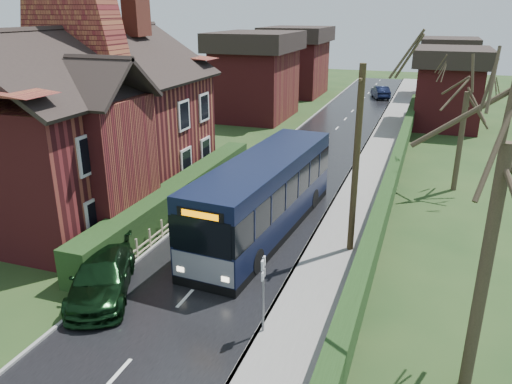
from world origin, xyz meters
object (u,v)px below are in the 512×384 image
at_px(brick_house, 85,119).
at_px(telegraph_pole, 356,163).
at_px(car_green, 102,276).
at_px(bus, 264,196).
at_px(bus_stop_sign, 263,285).
at_px(car_silver, 201,199).

xyz_separation_m(brick_house, telegraph_pole, (13.53, -1.25, -0.52)).
bearing_deg(car_green, bus, 35.40).
relative_size(brick_house, bus, 1.27).
bearing_deg(bus_stop_sign, car_green, 169.57).
bearing_deg(car_silver, brick_house, 174.36).
xyz_separation_m(brick_house, car_green, (5.83, -7.40, -3.68)).
relative_size(brick_house, bus_stop_sign, 5.48).
xyz_separation_m(bus_stop_sign, telegraph_pole, (1.60, 6.52, 2.10)).
xyz_separation_m(car_silver, bus_stop_sign, (6.00, -8.26, 1.03)).
relative_size(car_green, bus_stop_sign, 1.79).
bearing_deg(bus, car_green, -114.30).
bearing_deg(telegraph_pole, bus_stop_sign, -101.37).
xyz_separation_m(car_green, telegraph_pole, (7.70, 6.14, 3.17)).
xyz_separation_m(car_green, bus_stop_sign, (6.10, -0.38, 1.06)).
bearing_deg(telegraph_pole, car_green, -139.00).
bearing_deg(car_silver, telegraph_pole, -23.21).
xyz_separation_m(bus, car_green, (-3.70, -6.85, -1.01)).
distance_m(car_silver, bus_stop_sign, 10.26).
bearing_deg(car_silver, bus_stop_sign, -64.33).
distance_m(car_silver, car_green, 7.88).
bearing_deg(telegraph_pole, bus, 172.42).
xyz_separation_m(brick_house, car_silver, (5.93, 0.49, -3.65)).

